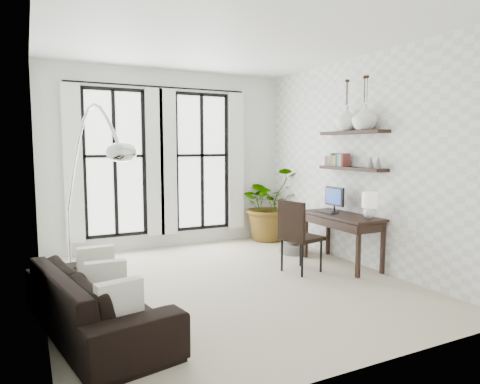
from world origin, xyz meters
TOP-DOWN VIEW (x-y plane):
  - floor at (0.00, 0.00)m, footprint 5.00×5.00m
  - ceiling at (0.00, 0.00)m, footprint 5.00×5.00m
  - wall_left at (-2.25, 0.00)m, footprint 0.00×5.00m
  - wall_right at (2.25, 0.00)m, footprint 0.00×5.00m
  - wall_back at (0.00, 2.50)m, footprint 4.50×0.00m
  - windows at (-0.20, 2.43)m, footprint 3.26×0.13m
  - wall_shelves at (2.11, 0.07)m, footprint 0.25×1.30m
  - sofa at (-1.80, -0.76)m, footprint 1.26×2.33m
  - throw_pillows at (-1.70, -0.76)m, footprint 0.40×1.52m
  - plant at (1.90, 2.15)m, footprint 1.46×1.32m
  - desk at (1.95, -0.02)m, footprint 0.57×1.35m
  - desk_chair at (1.11, 0.02)m, footprint 0.60×0.60m
  - arc_lamp at (-1.70, 0.06)m, footprint 0.73×1.88m
  - buddha at (1.72, 1.01)m, footprint 0.50×0.50m
  - vase_a at (2.11, -0.22)m, footprint 0.37×0.37m
  - vase_b at (2.11, 0.18)m, footprint 0.37×0.37m

SIDE VIEW (x-z plane):
  - floor at x=0.00m, z-range 0.00..0.00m
  - sofa at x=-1.80m, z-range 0.00..0.64m
  - buddha at x=1.72m, z-range -0.07..0.83m
  - throw_pillows at x=-1.70m, z-range 0.30..0.70m
  - desk_chair at x=1.11m, z-range 0.07..1.14m
  - plant at x=1.90m, z-range 0.00..1.44m
  - desk at x=1.95m, z-range 0.15..1.34m
  - windows at x=-0.20m, z-range 0.24..2.88m
  - wall_left at x=-2.25m, z-range -0.90..4.10m
  - wall_right at x=2.25m, z-range -0.90..4.10m
  - wall_back at x=0.00m, z-range -0.65..3.85m
  - wall_shelves at x=2.11m, z-range 1.43..2.03m
  - arc_lamp at x=-1.70m, z-range 0.64..2.95m
  - vase_a at x=2.11m, z-range 2.07..2.46m
  - vase_b at x=2.11m, z-range 2.07..2.46m
  - ceiling at x=0.00m, z-range 3.20..3.20m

